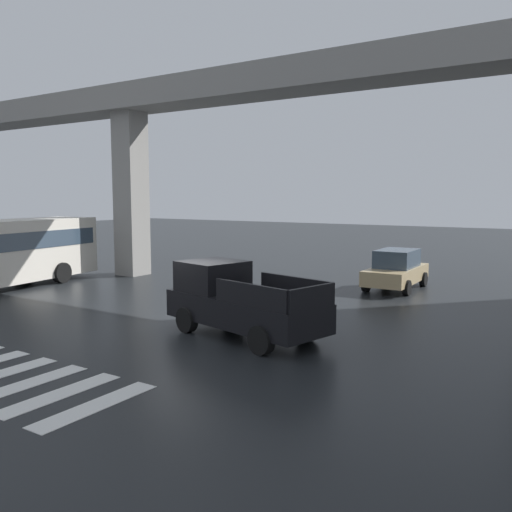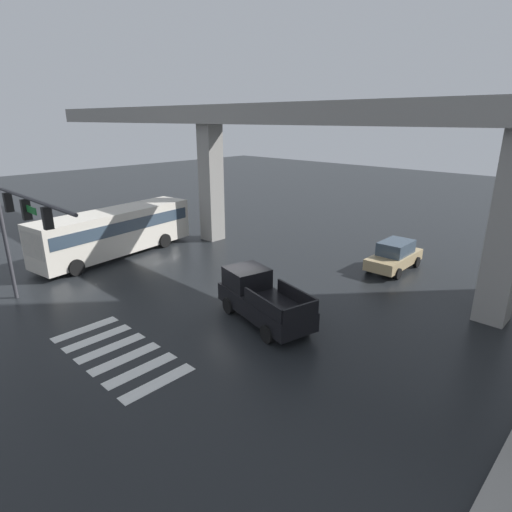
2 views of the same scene
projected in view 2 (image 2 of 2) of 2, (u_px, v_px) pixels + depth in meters
The scene contains 7 objects.
ground_plane at pixel (234, 304), 20.18m from camera, with size 120.00×120.00×0.00m, color black.
crosswalk_stripes at pixel (118, 353), 15.95m from camera, with size 6.05×2.80×0.01m.
elevated_overpass at pixel (324, 127), 22.28m from camera, with size 59.96×2.31×9.44m.
pickup_truck at pixel (261, 299), 18.39m from camera, with size 5.40×3.02×2.08m.
city_bus at pixel (115, 230), 26.91m from camera, with size 4.03×11.05×2.99m.
sedan_tan at pixel (395, 256), 24.56m from camera, with size 2.05×4.34×1.72m.
traffic_signal_mast at pixel (19, 218), 17.68m from camera, with size 8.69×0.32×6.20m.
Camera 2 is at (13.49, -12.56, 8.60)m, focal length 29.07 mm.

